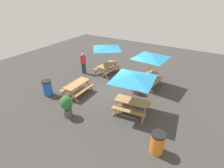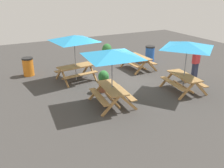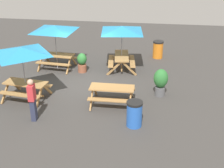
# 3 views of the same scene
# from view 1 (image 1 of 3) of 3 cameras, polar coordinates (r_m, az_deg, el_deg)

# --- Properties ---
(ground_plane) EXTENTS (24.00, 24.00, 0.00)m
(ground_plane) POSITION_cam_1_polar(r_m,az_deg,el_deg) (11.70, 0.70, -1.91)
(ground_plane) COLOR #3D3A38
(ground_plane) RESTS_ON ground
(picnic_table_0) EXTENTS (2.82, 2.82, 2.34)m
(picnic_table_0) POSITION_cam_1_polar(r_m,az_deg,el_deg) (11.69, 12.55, 8.15)
(picnic_table_0) COLOR #A87A44
(picnic_table_0) RESTS_ON ground
(picnic_table_1) EXTENTS (1.81, 1.54, 0.81)m
(picnic_table_1) POSITION_cam_1_polar(r_m,az_deg,el_deg) (11.21, -11.40, -0.68)
(picnic_table_1) COLOR #A87A44
(picnic_table_1) RESTS_ON ground
(picnic_table_2) EXTENTS (2.24, 2.24, 2.34)m
(picnic_table_2) POSITION_cam_1_polar(r_m,az_deg,el_deg) (13.35, -1.68, 11.36)
(picnic_table_2) COLOR #A87A44
(picnic_table_2) RESTS_ON ground
(picnic_table_3) EXTENTS (2.81, 2.81, 2.34)m
(picnic_table_3) POSITION_cam_1_polar(r_m,az_deg,el_deg) (8.68, 6.98, 1.33)
(picnic_table_3) COLOR #A87A44
(picnic_table_3) RESTS_ON ground
(trash_bin_orange) EXTENTS (0.59, 0.59, 0.98)m
(trash_bin_orange) POSITION_cam_1_polar(r_m,az_deg,el_deg) (7.64, 14.60, -18.05)
(trash_bin_orange) COLOR orange
(trash_bin_orange) RESTS_ON ground
(trash_bin_blue) EXTENTS (0.59, 0.59, 0.98)m
(trash_bin_blue) POSITION_cam_1_polar(r_m,az_deg,el_deg) (11.67, -20.35, -1.17)
(trash_bin_blue) COLOR blue
(trash_bin_blue) RESTS_ON ground
(potted_plant_0) EXTENTS (0.61, 0.61, 1.22)m
(potted_plant_0) POSITION_cam_1_polar(r_m,az_deg,el_deg) (9.34, -14.52, -6.64)
(potted_plant_0) COLOR #59595B
(potted_plant_0) RESTS_ON ground
(potted_plant_1) EXTENTS (0.49, 0.49, 0.99)m
(potted_plant_1) POSITION_cam_1_polar(r_m,az_deg,el_deg) (11.17, 7.84, -0.70)
(potted_plant_1) COLOR #935138
(potted_plant_1) RESTS_ON ground
(person_standing) EXTENTS (0.25, 0.38, 1.67)m
(person_standing) POSITION_cam_1_polar(r_m,az_deg,el_deg) (13.91, -9.33, 6.91)
(person_standing) COLOR #2D334C
(person_standing) RESTS_ON ground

